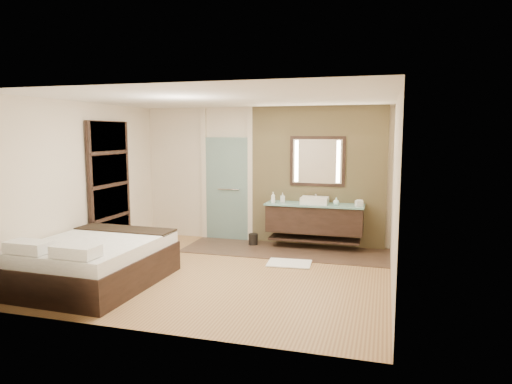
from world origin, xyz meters
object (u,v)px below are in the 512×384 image
(mirror_unit, at_px, (317,161))
(waste_bin, at_px, (253,239))
(bed, at_px, (95,262))
(vanity, at_px, (314,219))

(mirror_unit, distance_m, waste_bin, 1.97)
(mirror_unit, bearing_deg, waste_bin, -165.57)
(bed, bearing_deg, vanity, 48.45)
(bed, xyz_separation_m, waste_bin, (1.56, 2.86, -0.22))
(vanity, relative_size, waste_bin, 8.18)
(mirror_unit, xyz_separation_m, waste_bin, (-1.19, -0.31, -1.54))
(vanity, distance_m, mirror_unit, 1.10)
(vanity, relative_size, mirror_unit, 1.75)
(mirror_unit, relative_size, waste_bin, 4.69)
(vanity, height_order, bed, vanity)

